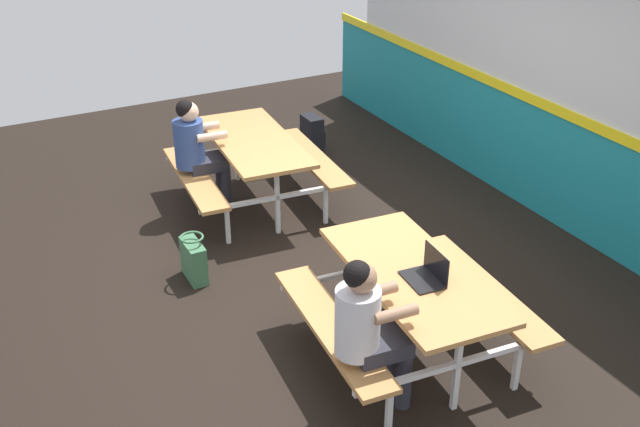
# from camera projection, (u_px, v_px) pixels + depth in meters

# --- Properties ---
(ground_plane) EXTENTS (10.00, 10.00, 0.02)m
(ground_plane) POSITION_uv_depth(u_px,v_px,m) (335.00, 263.00, 6.96)
(ground_plane) COLOR black
(accent_backdrop) EXTENTS (8.00, 0.14, 2.60)m
(accent_backdrop) POSITION_uv_depth(u_px,v_px,m) (550.00, 93.00, 7.33)
(accent_backdrop) COLOR teal
(accent_backdrop) RESTS_ON ground
(picnic_table_left) EXTENTS (1.73, 1.67, 0.74)m
(picnic_table_left) POSITION_uv_depth(u_px,v_px,m) (255.00, 154.00, 7.71)
(picnic_table_left) COLOR tan
(picnic_table_left) RESTS_ON ground
(picnic_table_right) EXTENTS (1.73, 1.67, 0.74)m
(picnic_table_right) POSITION_uv_depth(u_px,v_px,m) (411.00, 291.00, 5.53)
(picnic_table_right) COLOR tan
(picnic_table_right) RESTS_ON ground
(student_nearer) EXTENTS (0.38, 0.53, 1.21)m
(student_nearer) POSITION_uv_depth(u_px,v_px,m) (197.00, 146.00, 7.55)
(student_nearer) COLOR #2D2D38
(student_nearer) RESTS_ON ground
(student_further) EXTENTS (0.38, 0.53, 1.21)m
(student_further) POSITION_uv_depth(u_px,v_px,m) (368.00, 324.00, 4.94)
(student_further) COLOR #2D2D38
(student_further) RESTS_ON ground
(laptop_dark) EXTENTS (0.34, 0.25, 0.22)m
(laptop_dark) POSITION_uv_depth(u_px,v_px,m) (427.00, 274.00, 5.33)
(laptop_dark) COLOR black
(laptop_dark) RESTS_ON picnic_table_right
(backpack_dark) EXTENTS (0.30, 0.22, 0.44)m
(backpack_dark) POSITION_uv_depth(u_px,v_px,m) (312.00, 134.00, 9.14)
(backpack_dark) COLOR black
(backpack_dark) RESTS_ON ground
(tote_bag_bright) EXTENTS (0.34, 0.21, 0.43)m
(tote_bag_bright) POSITION_uv_depth(u_px,v_px,m) (194.00, 260.00, 6.63)
(tote_bag_bright) COLOR #3F724C
(tote_bag_bright) RESTS_ON ground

